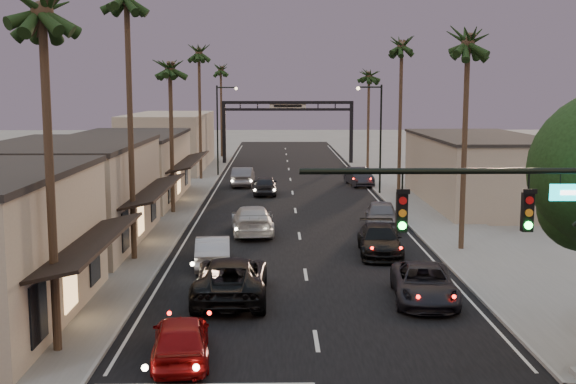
{
  "coord_description": "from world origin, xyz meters",
  "views": [
    {
      "loc": [
        -1.38,
        -13.94,
        8.64
      ],
      "look_at": [
        -0.66,
        29.01,
        2.5
      ],
      "focal_mm": 45.0,
      "sensor_mm": 36.0,
      "label": 1
    }
  ],
  "objects_px": {
    "palm_ra": "(468,34)",
    "oncoming_red": "(181,338)",
    "arch": "(288,116)",
    "streetlight_left": "(220,123)",
    "palm_lc": "(170,62)",
    "streetlight_right": "(377,130)",
    "curbside_near": "(424,284)",
    "palm_rc": "(369,72)",
    "palm_far": "(221,67)",
    "palm_rb": "(402,41)",
    "curbside_black": "(380,240)",
    "oncoming_pickup": "(231,278)",
    "traffic_signal": "(553,230)",
    "oncoming_silver": "(213,251)",
    "palm_ld": "(199,48)"
  },
  "relations": [
    {
      "from": "palm_ra",
      "to": "oncoming_red",
      "type": "distance_m",
      "value": 23.09
    },
    {
      "from": "arch",
      "to": "palm_rc",
      "type": "distance_m",
      "value": 11.59
    },
    {
      "from": "palm_rb",
      "to": "traffic_signal",
      "type": "bearing_deg",
      "value": -94.16
    },
    {
      "from": "streetlight_right",
      "to": "palm_lc",
      "type": "height_order",
      "value": "palm_lc"
    },
    {
      "from": "traffic_signal",
      "to": "arch",
      "type": "bearing_deg",
      "value": 94.93
    },
    {
      "from": "streetlight_right",
      "to": "curbside_black",
      "type": "xyz_separation_m",
      "value": [
        -2.86,
        -21.94,
        -4.55
      ]
    },
    {
      "from": "curbside_near",
      "to": "palm_rb",
      "type": "bearing_deg",
      "value": 87.56
    },
    {
      "from": "oncoming_red",
      "to": "oncoming_pickup",
      "type": "distance_m",
      "value": 7.02
    },
    {
      "from": "palm_lc",
      "to": "palm_ld",
      "type": "bearing_deg",
      "value": 90.0
    },
    {
      "from": "palm_ld",
      "to": "palm_rb",
      "type": "bearing_deg",
      "value": -32.6
    },
    {
      "from": "palm_rb",
      "to": "palm_lc",
      "type": "bearing_deg",
      "value": -155.06
    },
    {
      "from": "palm_rb",
      "to": "oncoming_silver",
      "type": "bearing_deg",
      "value": -119.25
    },
    {
      "from": "palm_rb",
      "to": "oncoming_silver",
      "type": "relative_size",
      "value": 3.03
    },
    {
      "from": "traffic_signal",
      "to": "oncoming_red",
      "type": "height_order",
      "value": "traffic_signal"
    },
    {
      "from": "palm_lc",
      "to": "palm_ra",
      "type": "distance_m",
      "value": 20.99
    },
    {
      "from": "oncoming_silver",
      "to": "curbside_near",
      "type": "distance_m",
      "value": 10.93
    },
    {
      "from": "palm_ld",
      "to": "curbside_near",
      "type": "bearing_deg",
      "value": -71.78
    },
    {
      "from": "oncoming_silver",
      "to": "palm_rc",
      "type": "bearing_deg",
      "value": -110.96
    },
    {
      "from": "arch",
      "to": "streetlight_left",
      "type": "distance_m",
      "value": 13.85
    },
    {
      "from": "palm_ld",
      "to": "oncoming_silver",
      "type": "height_order",
      "value": "palm_ld"
    },
    {
      "from": "oncoming_pickup",
      "to": "streetlight_left",
      "type": "bearing_deg",
      "value": -85.52
    },
    {
      "from": "streetlight_left",
      "to": "curbside_near",
      "type": "relative_size",
      "value": 1.68
    },
    {
      "from": "traffic_signal",
      "to": "oncoming_silver",
      "type": "height_order",
      "value": "traffic_signal"
    },
    {
      "from": "palm_rc",
      "to": "curbside_near",
      "type": "xyz_separation_m",
      "value": [
        -3.92,
        -49.33,
        -9.72
      ]
    },
    {
      "from": "curbside_near",
      "to": "streetlight_right",
      "type": "bearing_deg",
      "value": 90.95
    },
    {
      "from": "palm_lc",
      "to": "palm_rb",
      "type": "height_order",
      "value": "palm_rb"
    },
    {
      "from": "oncoming_silver",
      "to": "palm_ra",
      "type": "bearing_deg",
      "value": -169.76
    },
    {
      "from": "traffic_signal",
      "to": "palm_ra",
      "type": "height_order",
      "value": "palm_ra"
    },
    {
      "from": "palm_far",
      "to": "oncoming_silver",
      "type": "distance_m",
      "value": 58.47
    },
    {
      "from": "streetlight_left",
      "to": "palm_far",
      "type": "relative_size",
      "value": 0.68
    },
    {
      "from": "palm_rc",
      "to": "oncoming_pickup",
      "type": "distance_m",
      "value": 51.18
    },
    {
      "from": "palm_rc",
      "to": "palm_far",
      "type": "xyz_separation_m",
      "value": [
        -16.9,
        14.0,
        0.97
      ]
    },
    {
      "from": "palm_ld",
      "to": "palm_far",
      "type": "relative_size",
      "value": 1.08
    },
    {
      "from": "palm_rb",
      "to": "palm_rc",
      "type": "relative_size",
      "value": 1.16
    },
    {
      "from": "palm_lc",
      "to": "streetlight_right",
      "type": "bearing_deg",
      "value": 30.11
    },
    {
      "from": "palm_rb",
      "to": "curbside_near",
      "type": "distance_m",
      "value": 31.81
    },
    {
      "from": "palm_far",
      "to": "curbside_black",
      "type": "height_order",
      "value": "palm_far"
    },
    {
      "from": "palm_ra",
      "to": "streetlight_right",
      "type": "bearing_deg",
      "value": 94.57
    },
    {
      "from": "arch",
      "to": "curbside_black",
      "type": "relative_size",
      "value": 2.84
    },
    {
      "from": "streetlight_left",
      "to": "palm_rb",
      "type": "distance_m",
      "value": 22.07
    },
    {
      "from": "palm_ld",
      "to": "oncoming_silver",
      "type": "distance_m",
      "value": 36.51
    },
    {
      "from": "arch",
      "to": "oncoming_pickup",
      "type": "height_order",
      "value": "arch"
    },
    {
      "from": "arch",
      "to": "palm_far",
      "type": "bearing_deg",
      "value": 136.05
    },
    {
      "from": "streetlight_right",
      "to": "palm_lc",
      "type": "bearing_deg",
      "value": -149.89
    },
    {
      "from": "curbside_black",
      "to": "palm_lc",
      "type": "bearing_deg",
      "value": 137.74
    },
    {
      "from": "arch",
      "to": "curbside_black",
      "type": "bearing_deg",
      "value": -85.06
    },
    {
      "from": "streetlight_left",
      "to": "curbside_black",
      "type": "relative_size",
      "value": 1.68
    },
    {
      "from": "traffic_signal",
      "to": "palm_rc",
      "type": "relative_size",
      "value": 0.7
    },
    {
      "from": "palm_rc",
      "to": "palm_far",
      "type": "relative_size",
      "value": 0.92
    },
    {
      "from": "traffic_signal",
      "to": "palm_rc",
      "type": "xyz_separation_m",
      "value": [
        2.91,
        60.0,
        5.39
      ]
    }
  ]
}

